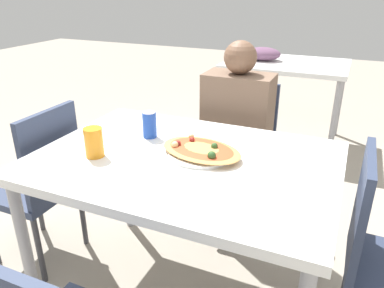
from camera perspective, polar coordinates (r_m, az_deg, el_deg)
dining_table at (r=1.62m, az=-1.11°, el=-4.35°), size 1.26×0.91×0.77m
chair_far_seated at (r=2.37m, az=7.39°, el=-0.58°), size 0.40×0.40×0.89m
chair_side_left at (r=2.13m, az=-22.13°, el=-5.18°), size 0.40×0.40×0.89m
chair_side_right at (r=1.66m, az=27.22°, el=-14.80°), size 0.40×0.40×0.89m
person_seated at (r=2.20m, az=6.76°, el=2.66°), size 0.38×0.25×1.17m
pizza_main at (r=1.60m, az=1.38°, el=-1.00°), size 0.42×0.33×0.06m
soda_can at (r=1.78m, az=-6.49°, el=2.94°), size 0.07×0.07×0.12m
drink_glass at (r=1.63m, az=-14.72°, el=0.24°), size 0.08×0.08×0.13m
background_table at (r=3.66m, az=13.49°, el=11.18°), size 1.10×0.80×0.89m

